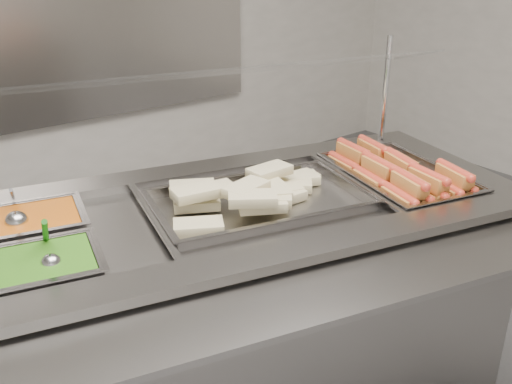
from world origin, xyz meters
TOP-DOWN VIEW (x-y plane):
  - back_panel at (0.00, 2.45)m, footprint 3.00×0.04m
  - steam_counter at (-0.01, 0.39)m, footprint 1.94×1.21m
  - tray_rail at (-0.13, -0.08)m, footprint 1.73×0.75m
  - sneeze_guard at (0.04, 0.60)m, footprint 1.60×0.65m
  - pan_hotdogs at (0.57, 0.25)m, footprint 0.44×0.59m
  - pan_wraps at (0.04, 0.38)m, footprint 0.72×0.53m
  - pan_beans at (-0.58, 0.68)m, footprint 0.33×0.29m
  - pan_peas at (-0.64, 0.41)m, footprint 0.33×0.29m
  - hotdogs_in_buns at (0.55, 0.24)m, footprint 0.34×0.54m
  - tortilla_wraps at (0.03, 0.40)m, footprint 0.63×0.38m
  - ladle at (-0.62, 0.68)m, footprint 0.08×0.18m
  - serving_spoon at (-0.62, 0.40)m, footprint 0.07×0.16m

SIDE VIEW (x-z plane):
  - steam_counter at x=-0.01m, z-range 0.00..0.86m
  - tray_rail at x=-0.13m, z-range 0.79..0.84m
  - pan_hotdogs at x=0.57m, z-range 0.77..0.87m
  - pan_beans at x=-0.58m, z-range 0.77..0.87m
  - pan_peas at x=-0.64m, z-range 0.77..0.87m
  - pan_wraps at x=0.04m, z-range 0.80..0.87m
  - hotdogs_in_buns at x=0.55m, z-range 0.81..0.92m
  - ladle at x=-0.62m, z-range 0.80..0.94m
  - serving_spoon at x=-0.62m, z-range 0.80..0.94m
  - tortilla_wraps at x=0.03m, z-range 0.83..0.92m
  - back_panel at x=0.00m, z-range 0.60..1.80m
  - sneeze_guard at x=0.04m, z-range 1.00..1.42m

